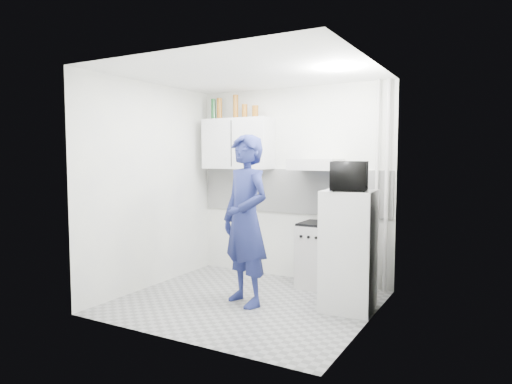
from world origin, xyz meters
The scene contains 22 objects.
floor centered at (0.00, 0.00, 0.00)m, with size 2.80×2.80×0.00m, color gray.
ceiling centered at (0.00, 0.00, 2.60)m, with size 2.80×2.80×0.00m, color white.
wall_back centered at (0.00, 1.25, 1.30)m, with size 2.80×2.80×0.00m, color silver.
wall_left centered at (-1.40, 0.00, 1.30)m, with size 2.60×2.60×0.00m, color silver.
wall_right centered at (1.40, 0.00, 1.30)m, with size 2.60×2.60×0.00m, color silver.
person centered at (0.02, -0.04, 0.96)m, with size 0.70×0.46×1.92m, color navy.
stove centered at (0.52, 1.00, 0.40)m, with size 0.50×0.50×0.80m, color #BCB9B3.
fridge centered at (1.10, 0.34, 0.65)m, with size 0.54×0.54×1.31m, color silver.
stove_top centered at (0.52, 1.00, 0.82)m, with size 0.48×0.48×0.03m, color black.
saucepan centered at (0.61, 0.96, 0.88)m, with size 0.16×0.16×0.09m, color silver.
microwave centered at (1.10, 0.34, 1.46)m, with size 0.38×0.56×0.31m, color black.
bottle_a centered at (-1.16, 1.07, 2.35)m, with size 0.07×0.07×0.29m, color #144C1E.
bottle_b centered at (-1.06, 1.07, 2.35)m, with size 0.08×0.08×0.30m, color brown.
bottle_d centered at (-0.79, 1.07, 2.36)m, with size 0.07×0.07×0.33m, color brown.
canister_a centered at (-0.64, 1.07, 2.30)m, with size 0.08×0.08×0.19m, color brown.
canister_b centered at (-0.47, 1.07, 2.28)m, with size 0.09×0.09×0.17m, color brown.
upper_cabinet centered at (-0.75, 1.07, 1.85)m, with size 1.00×0.35×0.70m, color silver.
range_hood centered at (0.45, 1.00, 1.57)m, with size 0.60×0.50×0.14m, color #BCB9B3.
backsplash centered at (0.00, 1.24, 1.20)m, with size 2.74×0.03×0.60m, color white.
pipe_a centered at (1.30, 1.17, 1.30)m, with size 0.05×0.05×2.60m, color #BCB9B3.
pipe_b centered at (1.18, 1.17, 1.30)m, with size 0.04×0.04×2.60m, color #BCB9B3.
ceiling_spot_fixture centered at (1.00, 0.20, 2.57)m, with size 0.10×0.10×0.02m, color white.
Camera 1 is at (2.60, -4.42, 1.67)m, focal length 32.00 mm.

